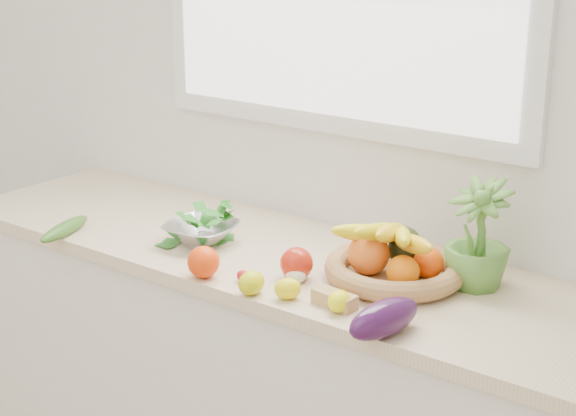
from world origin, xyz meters
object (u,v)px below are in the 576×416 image
Objects in this scene: cucumber at (65,229)px; potted_herb at (478,237)px; colander_with_spinach at (201,226)px; apple at (297,264)px; eggplant at (384,318)px; fruit_basket at (394,261)px.

cucumber is 0.77× the size of potted_herb.
colander_with_spinach reaches higher than cucumber.
apple is 0.39m from eggplant.
apple is 0.20× the size of fruit_basket.
eggplant is at bearing -14.70° from colander_with_spinach.
apple is 0.78m from cucumber.
colander_with_spinach is at bearing -169.86° from fruit_basket.
eggplant is 0.77m from colander_with_spinach.
fruit_basket is (-0.15, 0.30, 0.01)m from eggplant.
fruit_basket is at bearing 10.14° from colander_with_spinach.
potted_herb is at bearing 83.99° from eggplant.
eggplant is 1.13m from cucumber.
apple is at bearing -6.83° from colander_with_spinach.
colander_with_spinach reaches higher than apple.
colander_with_spinach reaches higher than eggplant.
potted_herb is 0.81m from colander_with_spinach.
colander_with_spinach is at bearing 165.30° from eggplant.
potted_herb reaches higher than apple.
eggplant is 0.91× the size of cucumber.
eggplant is 0.70× the size of potted_herb.
colander_with_spinach is at bearing 173.17° from apple.
eggplant reaches higher than cucumber.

